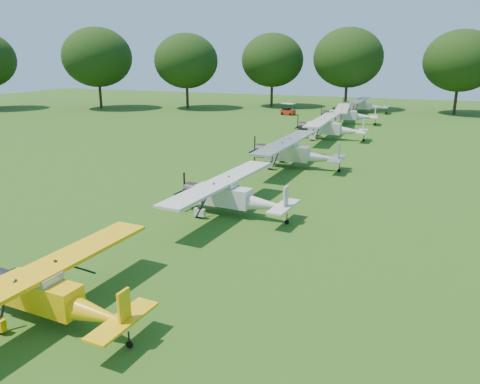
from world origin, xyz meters
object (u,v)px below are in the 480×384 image
(aircraft_4, at_px, (294,151))
(aircraft_5, at_px, (329,127))
(golf_cart, at_px, (288,111))
(aircraft_3, at_px, (231,194))
(aircraft_2, at_px, (51,293))
(aircraft_6, at_px, (347,114))
(aircraft_7, at_px, (364,104))

(aircraft_4, distance_m, aircraft_5, 13.93)
(aircraft_4, bearing_deg, golf_cart, 108.96)
(golf_cart, bearing_deg, aircraft_3, -64.36)
(aircraft_4, height_order, golf_cart, aircraft_4)
(aircraft_2, bearing_deg, aircraft_3, 88.16)
(aircraft_6, relative_size, golf_cart, 5.22)
(aircraft_2, height_order, aircraft_3, aircraft_3)
(aircraft_7, height_order, golf_cart, aircraft_7)
(aircraft_6, distance_m, aircraft_7, 13.19)
(aircraft_2, distance_m, aircraft_7, 64.16)
(aircraft_3, distance_m, aircraft_5, 26.26)
(aircraft_4, relative_size, aircraft_5, 0.99)
(golf_cart, bearing_deg, aircraft_7, 47.66)
(aircraft_6, distance_m, golf_cart, 11.64)
(aircraft_2, height_order, aircraft_6, aircraft_6)
(aircraft_3, distance_m, aircraft_7, 51.79)
(aircraft_5, relative_size, golf_cart, 5.30)
(aircraft_3, relative_size, golf_cart, 4.85)
(golf_cart, bearing_deg, aircraft_6, -19.58)
(aircraft_3, xyz_separation_m, aircraft_7, (0.38, 51.79, 0.04))
(aircraft_2, distance_m, aircraft_3, 12.40)
(aircraft_2, bearing_deg, aircraft_6, 92.36)
(aircraft_7, bearing_deg, aircraft_4, -88.43)
(aircraft_3, bearing_deg, aircraft_2, -90.95)
(aircraft_2, distance_m, aircraft_5, 38.63)
(aircraft_6, bearing_deg, aircraft_5, -96.69)
(aircraft_3, xyz_separation_m, golf_cart, (-9.71, 44.93, -0.66))
(aircraft_2, xyz_separation_m, aircraft_3, (1.21, 12.35, 0.08))
(aircraft_5, height_order, aircraft_7, aircraft_5)
(golf_cart, bearing_deg, aircraft_2, -68.12)
(aircraft_3, xyz_separation_m, aircraft_6, (0.02, 38.60, 0.09))
(aircraft_6, bearing_deg, golf_cart, 139.77)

